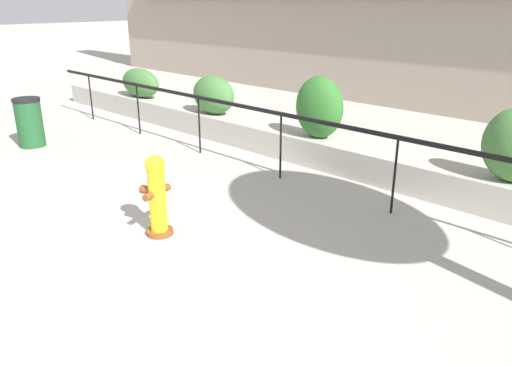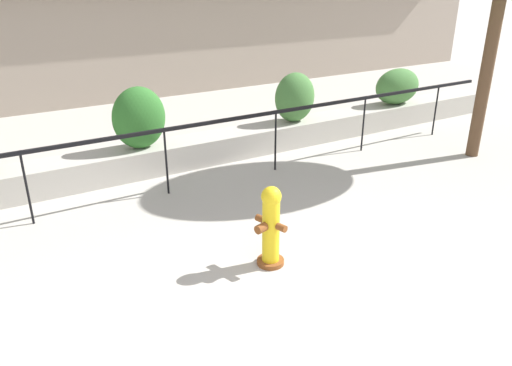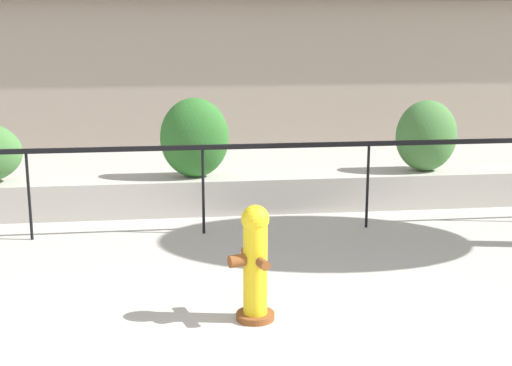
{
  "view_description": "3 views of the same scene",
  "coord_description": "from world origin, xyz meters",
  "px_view_note": "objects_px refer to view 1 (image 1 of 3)",
  "views": [
    {
      "loc": [
        5.36,
        -1.2,
        2.9
      ],
      "look_at": [
        0.97,
        3.3,
        0.58
      ],
      "focal_mm": 35.0,
      "sensor_mm": 36.0,
      "label": 1
    },
    {
      "loc": [
        -2.64,
        -2.49,
        3.5
      ],
      "look_at": [
        0.61,
        3.01,
        0.76
      ],
      "focal_mm": 35.0,
      "sensor_mm": 36.0,
      "label": 2
    },
    {
      "loc": [
        -0.43,
        -3.88,
        2.69
      ],
      "look_at": [
        0.54,
        3.81,
        0.9
      ],
      "focal_mm": 50.0,
      "sensor_mm": 36.0,
      "label": 3
    }
  ],
  "objects_px": {
    "hedge_bush_2": "(319,107)",
    "trash_bin": "(29,122)",
    "fire_hydrant": "(157,195)",
    "hedge_bush_0": "(140,83)",
    "hedge_bush_1": "(213,95)"
  },
  "relations": [
    {
      "from": "trash_bin",
      "to": "hedge_bush_0",
      "type": "bearing_deg",
      "value": 103.63
    },
    {
      "from": "hedge_bush_2",
      "to": "fire_hydrant",
      "type": "height_order",
      "value": "hedge_bush_2"
    },
    {
      "from": "hedge_bush_1",
      "to": "fire_hydrant",
      "type": "distance_m",
      "value": 5.07
    },
    {
      "from": "hedge_bush_2",
      "to": "trash_bin",
      "type": "relative_size",
      "value": 1.11
    },
    {
      "from": "hedge_bush_1",
      "to": "fire_hydrant",
      "type": "height_order",
      "value": "hedge_bush_1"
    },
    {
      "from": "hedge_bush_1",
      "to": "hedge_bush_2",
      "type": "height_order",
      "value": "hedge_bush_2"
    },
    {
      "from": "hedge_bush_2",
      "to": "hedge_bush_1",
      "type": "bearing_deg",
      "value": 180.0
    },
    {
      "from": "hedge_bush_0",
      "to": "trash_bin",
      "type": "xyz_separation_m",
      "value": [
        0.78,
        -3.24,
        -0.36
      ]
    },
    {
      "from": "hedge_bush_1",
      "to": "trash_bin",
      "type": "relative_size",
      "value": 1.13
    },
    {
      "from": "hedge_bush_0",
      "to": "hedge_bush_2",
      "type": "distance_m",
      "value": 5.78
    },
    {
      "from": "hedge_bush_0",
      "to": "hedge_bush_2",
      "type": "height_order",
      "value": "hedge_bush_2"
    },
    {
      "from": "hedge_bush_2",
      "to": "fire_hydrant",
      "type": "xyz_separation_m",
      "value": [
        0.37,
        -3.84,
        -0.51
      ]
    },
    {
      "from": "hedge_bush_2",
      "to": "hedge_bush_0",
      "type": "bearing_deg",
      "value": 180.0
    },
    {
      "from": "hedge_bush_0",
      "to": "hedge_bush_2",
      "type": "bearing_deg",
      "value": 0.0
    },
    {
      "from": "hedge_bush_0",
      "to": "fire_hydrant",
      "type": "bearing_deg",
      "value": -31.99
    }
  ]
}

